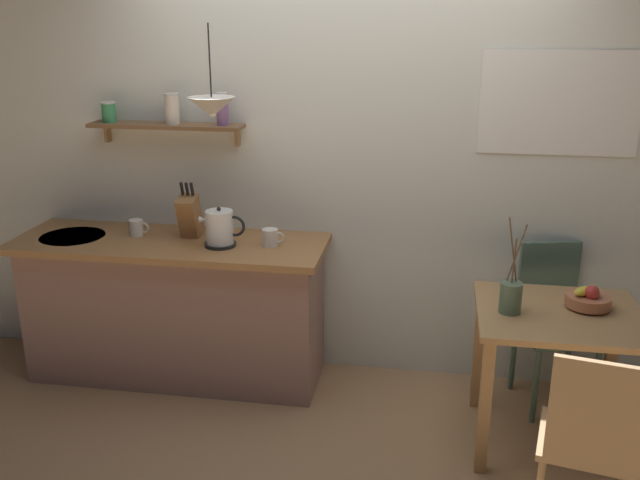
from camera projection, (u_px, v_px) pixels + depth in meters
name	position (u px, v px, depth m)	size (l,w,h in m)	color
ground_plane	(330.00, 416.00, 3.90)	(14.00, 14.00, 0.00)	#A87F56
back_wall	(383.00, 156.00, 4.05)	(6.80, 0.11, 2.70)	silver
kitchen_counter	(175.00, 307.00, 4.22)	(1.83, 0.63, 0.88)	gray
wall_shelf	(168.00, 119.00, 4.04)	(0.91, 0.20, 0.32)	brown
dining_table	(557.00, 337.00, 3.48)	(0.80, 0.71, 0.74)	tan
dining_chair_near	(593.00, 439.00, 2.82)	(0.49, 0.47, 0.91)	tan
dining_chair_far	(553.00, 316.00, 3.94)	(0.48, 0.50, 0.92)	#4C6B5B
fruit_bowl	(588.00, 298.00, 3.47)	(0.22, 0.22, 0.13)	#BC704C
twig_vase	(511.00, 296.00, 3.41)	(0.11, 0.11, 0.49)	#567056
electric_kettle	(220.00, 229.00, 3.94)	(0.26, 0.18, 0.23)	black
knife_block	(189.00, 215.00, 4.08)	(0.11, 0.18, 0.34)	#9E6B3D
coffee_mug_by_sink	(137.00, 228.00, 4.13)	(0.12, 0.08, 0.10)	white
coffee_mug_spare	(270.00, 237.00, 3.96)	(0.13, 0.09, 0.10)	white
pendant_lamp	(212.00, 107.00, 3.63)	(0.25, 0.25, 0.47)	black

